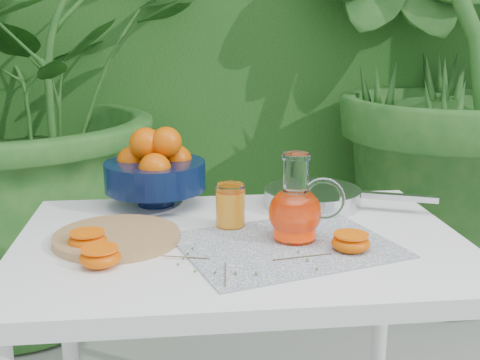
{
  "coord_description": "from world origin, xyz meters",
  "views": [
    {
      "loc": [
        -0.23,
        -1.29,
        1.21
      ],
      "look_at": [
        -0.09,
        -0.01,
        0.88
      ],
      "focal_mm": 45.0,
      "sensor_mm": 36.0,
      "label": 1
    }
  ],
  "objects": [
    {
      "name": "juice_pitcher",
      "position": [
        0.03,
        -0.06,
        0.82
      ],
      "size": [
        0.18,
        0.15,
        0.19
      ],
      "color": "white",
      "rests_on": "white_table"
    },
    {
      "name": "fruit_bowl",
      "position": [
        -0.29,
        0.25,
        0.85
      ],
      "size": [
        0.27,
        0.27,
        0.21
      ],
      "color": "black",
      "rests_on": "white_table"
    },
    {
      "name": "hedge_backdrop",
      "position": [
        0.06,
        2.06,
        1.19
      ],
      "size": [
        8.0,
        1.65,
        2.5
      ],
      "color": "#1A4D16",
      "rests_on": "ground"
    },
    {
      "name": "potted_plant_left",
      "position": [
        -0.89,
        1.29,
        1.0
      ],
      "size": [
        2.81,
        2.81,
        2.01
      ],
      "primitive_type": "imported",
      "rotation": [
        0.0,
        0.0,
        0.93
      ],
      "color": "#20591E",
      "rests_on": "ground"
    },
    {
      "name": "orange_halves",
      "position": [
        -0.23,
        -0.12,
        0.77
      ],
      "size": [
        0.65,
        0.19,
        0.04
      ],
      "color": "#DD4F02",
      "rests_on": "white_table"
    },
    {
      "name": "juice_tumbler",
      "position": [
        -0.11,
        0.04,
        0.8
      ],
      "size": [
        0.08,
        0.08,
        0.1
      ],
      "color": "white",
      "rests_on": "white_table"
    },
    {
      "name": "saute_pan",
      "position": [
        0.13,
        0.19,
        0.78
      ],
      "size": [
        0.46,
        0.33,
        0.05
      ],
      "color": "#B8B9BD",
      "rests_on": "white_table"
    },
    {
      "name": "white_table",
      "position": [
        -0.09,
        -0.03,
        0.67
      ],
      "size": [
        1.0,
        0.7,
        0.75
      ],
      "color": "white",
      "rests_on": "ground"
    },
    {
      "name": "cutting_board",
      "position": [
        -0.37,
        -0.02,
        0.76
      ],
      "size": [
        0.3,
        0.3,
        0.02
      ],
      "primitive_type": "cylinder",
      "rotation": [
        0.0,
        0.0,
        -0.09
      ],
      "color": "#A5744A",
      "rests_on": "white_table"
    },
    {
      "name": "potted_plant_right",
      "position": [
        0.85,
        1.27,
        1.05
      ],
      "size": [
        2.96,
        2.96,
        2.09
      ],
      "primitive_type": "imported",
      "rotation": [
        0.0,
        0.0,
        2.4
      ],
      "color": "#20591E",
      "rests_on": "ground"
    },
    {
      "name": "placemat",
      "position": [
        0.0,
        -0.09,
        0.75
      ],
      "size": [
        0.52,
        0.46,
        0.0
      ],
      "primitive_type": "cube",
      "rotation": [
        0.0,
        0.0,
        0.29
      ],
      "color": "#0C1D43",
      "rests_on": "white_table"
    },
    {
      "name": "thyme_sprigs",
      "position": [
        -0.11,
        -0.19,
        0.76
      ],
      "size": [
        0.35,
        0.2,
        0.01
      ],
      "color": "brown",
      "rests_on": "white_table"
    }
  ]
}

